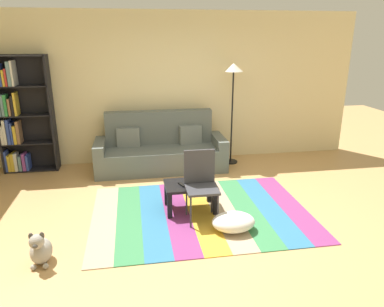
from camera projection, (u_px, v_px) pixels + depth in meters
The scene contains 11 objects.
ground_plane at pixel (202, 220), 4.66m from camera, with size 14.00×14.00×0.00m, color tan.
back_wall at pixel (176, 88), 6.63m from camera, with size 6.80×0.10×2.70m, color beige.
rug at pixel (201, 213), 4.85m from camera, with size 2.87×2.07×0.01m.
couch at pixel (161, 150), 6.39m from camera, with size 2.26×0.80×1.00m.
bookshelf at pixel (19, 118), 6.10m from camera, with size 0.90×0.28×1.98m.
coffee_table at pixel (190, 189), 4.85m from camera, with size 0.69×0.48×0.37m.
pouf at pixel (233, 222), 4.38m from camera, with size 0.53×0.40×0.22m, color white.
dog at pixel (40, 250), 3.74m from camera, with size 0.22×0.35×0.40m.
standing_lamp at pixel (233, 81), 6.32m from camera, with size 0.32×0.32×1.82m.
tv_remote at pixel (182, 185), 4.77m from camera, with size 0.04×0.15×0.02m, color black.
folding_chair at pixel (201, 179), 4.57m from camera, with size 0.40×0.40×0.90m.
Camera 1 is at (-0.81, -4.08, 2.28)m, focal length 33.73 mm.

